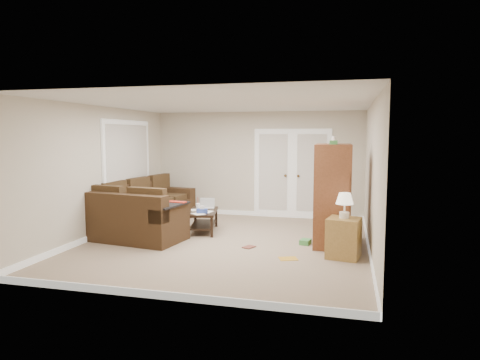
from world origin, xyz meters
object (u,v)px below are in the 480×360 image
(coffee_table, at_px, (203,220))
(tv_armoire, at_px, (332,194))
(side_cabinet, at_px, (344,234))
(sectional_sofa, at_px, (141,213))

(coffee_table, height_order, tv_armoire, tv_armoire)
(side_cabinet, bearing_deg, tv_armoire, 115.45)
(side_cabinet, bearing_deg, sectional_sofa, 177.13)
(sectional_sofa, distance_m, coffee_table, 1.28)
(sectional_sofa, distance_m, side_cabinet, 4.14)
(sectional_sofa, xyz_separation_m, coffee_table, (1.25, 0.24, -0.12))
(coffee_table, xyz_separation_m, tv_armoire, (2.56, -0.38, 0.67))
(sectional_sofa, bearing_deg, side_cabinet, -5.03)
(tv_armoire, relative_size, side_cabinet, 1.85)
(sectional_sofa, bearing_deg, tv_armoire, 6.54)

